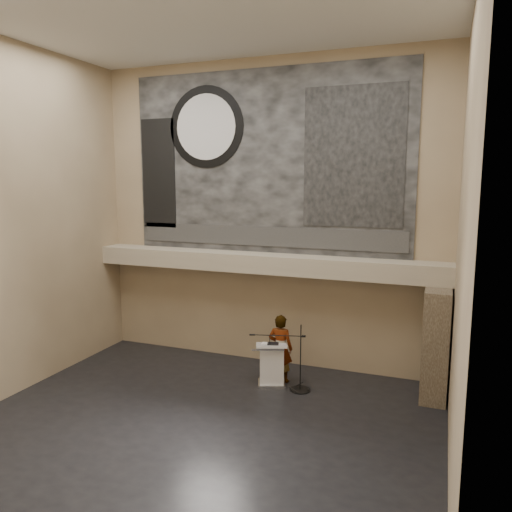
% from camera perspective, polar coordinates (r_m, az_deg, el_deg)
% --- Properties ---
extents(floor, '(10.00, 10.00, 0.00)m').
position_cam_1_polar(floor, '(11.56, -5.96, -18.26)').
color(floor, black).
rests_on(floor, ground).
extents(ceiling, '(10.00, 10.00, 0.00)m').
position_cam_1_polar(ceiling, '(10.79, -6.77, 26.27)').
color(ceiling, silver).
rests_on(ceiling, wall_back).
extents(wall_back, '(10.00, 0.02, 8.50)m').
position_cam_1_polar(wall_back, '(14.01, 1.17, 4.72)').
color(wall_back, '#887356').
rests_on(wall_back, floor).
extents(wall_front, '(10.00, 0.02, 8.50)m').
position_cam_1_polar(wall_front, '(7.05, -21.33, -0.02)').
color(wall_front, '#887356').
rests_on(wall_front, floor).
extents(wall_left, '(0.02, 8.00, 8.50)m').
position_cam_1_polar(wall_left, '(13.38, -25.80, 3.64)').
color(wall_left, '#887356').
rests_on(wall_left, floor).
extents(wall_right, '(0.02, 8.00, 8.50)m').
position_cam_1_polar(wall_right, '(9.21, 22.55, 1.87)').
color(wall_right, '#887356').
rests_on(wall_right, floor).
extents(soffit, '(10.00, 0.80, 0.50)m').
position_cam_1_polar(soffit, '(13.79, 0.59, -0.79)').
color(soffit, '#9F927B').
rests_on(soffit, wall_back).
extents(sprinkler_left, '(0.04, 0.04, 0.06)m').
position_cam_1_polar(sprinkler_left, '(14.42, -5.45, -1.53)').
color(sprinkler_left, '#B2893D').
rests_on(sprinkler_left, soffit).
extents(sprinkler_right, '(0.04, 0.04, 0.06)m').
position_cam_1_polar(sprinkler_right, '(13.26, 8.24, -2.50)').
color(sprinkler_right, '#B2893D').
rests_on(sprinkler_right, soffit).
extents(banner, '(8.00, 0.05, 5.00)m').
position_cam_1_polar(banner, '(13.95, 1.15, 10.66)').
color(banner, black).
rests_on(banner, wall_back).
extents(banner_text_strip, '(7.76, 0.02, 0.55)m').
position_cam_1_polar(banner_text_strip, '(14.00, 1.07, 2.25)').
color(banner_text_strip, '#2C2C2C').
rests_on(banner_text_strip, banner).
extents(banner_clock_rim, '(2.30, 0.02, 2.30)m').
position_cam_1_polar(banner_clock_rim, '(14.68, -5.74, 14.45)').
color(banner_clock_rim, black).
rests_on(banner_clock_rim, banner).
extents(banner_clock_face, '(1.84, 0.02, 1.84)m').
position_cam_1_polar(banner_clock_face, '(14.66, -5.77, 14.45)').
color(banner_clock_face, silver).
rests_on(banner_clock_face, banner).
extents(banner_building_print, '(2.60, 0.02, 3.60)m').
position_cam_1_polar(banner_building_print, '(13.29, 11.06, 11.02)').
color(banner_building_print, black).
rests_on(banner_building_print, banner).
extents(banner_brick_print, '(1.10, 0.02, 3.20)m').
position_cam_1_polar(banner_brick_print, '(15.39, -11.07, 9.22)').
color(banner_brick_print, black).
rests_on(banner_brick_print, banner).
extents(stone_pier, '(0.60, 1.40, 2.70)m').
position_cam_1_polar(stone_pier, '(12.91, 19.86, -9.32)').
color(stone_pier, '#44382A').
rests_on(stone_pier, floor).
extents(lectern, '(0.92, 0.78, 1.14)m').
position_cam_1_polar(lectern, '(13.05, 1.80, -12.29)').
color(lectern, silver).
rests_on(lectern, floor).
extents(binder, '(0.33, 0.29, 0.04)m').
position_cam_1_polar(binder, '(12.81, 1.95, -10.02)').
color(binder, black).
rests_on(binder, lectern).
extents(papers, '(0.25, 0.33, 0.00)m').
position_cam_1_polar(papers, '(12.85, 1.10, -10.03)').
color(papers, silver).
rests_on(papers, lectern).
extents(speaker_person, '(0.66, 0.44, 1.79)m').
position_cam_1_polar(speaker_person, '(13.19, 2.81, -10.49)').
color(speaker_person, white).
rests_on(speaker_person, floor).
extents(mic_stand, '(1.49, 0.61, 1.70)m').
position_cam_1_polar(mic_stand, '(12.91, 4.86, -14.01)').
color(mic_stand, black).
rests_on(mic_stand, floor).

